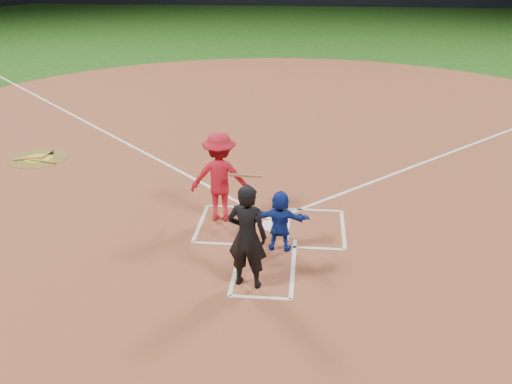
# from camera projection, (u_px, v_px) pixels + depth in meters

# --- Properties ---
(ground) EXTENTS (120.00, 120.00, 0.00)m
(ground) POSITION_uv_depth(u_px,v_px,m) (271.00, 226.00, 12.68)
(ground) COLOR #1B4912
(ground) RESTS_ON ground
(home_plate_dirt) EXTENTS (28.00, 28.00, 0.01)m
(home_plate_dirt) POSITION_uv_depth(u_px,v_px,m) (285.00, 140.00, 18.14)
(home_plate_dirt) COLOR brown
(home_plate_dirt) RESTS_ON ground
(home_plate) EXTENTS (0.60, 0.60, 0.02)m
(home_plate) POSITION_uv_depth(u_px,v_px,m) (271.00, 226.00, 12.67)
(home_plate) COLOR white
(home_plate) RESTS_ON home_plate_dirt
(on_deck_circle) EXTENTS (1.70, 1.70, 0.01)m
(on_deck_circle) POSITION_uv_depth(u_px,v_px,m) (38.00, 158.00, 16.61)
(on_deck_circle) COLOR brown
(on_deck_circle) RESTS_ON home_plate_dirt
(on_deck_logo) EXTENTS (0.80, 0.80, 0.00)m
(on_deck_logo) POSITION_uv_depth(u_px,v_px,m) (38.00, 158.00, 16.61)
(on_deck_logo) COLOR gold
(on_deck_logo) RESTS_ON on_deck_circle
(on_deck_bat_a) EXTENTS (0.11, 0.84, 0.06)m
(on_deck_bat_a) POSITION_uv_depth(u_px,v_px,m) (47.00, 154.00, 16.81)
(on_deck_bat_a) COLOR #A1663B
(on_deck_bat_a) RESTS_ON on_deck_circle
(on_deck_bat_b) EXTENTS (0.79, 0.41, 0.06)m
(on_deck_bat_b) POSITION_uv_depth(u_px,v_px,m) (30.00, 158.00, 16.52)
(on_deck_bat_b) COLOR #A9783E
(on_deck_bat_b) RESTS_ON on_deck_circle
(on_deck_bat_c) EXTENTS (0.84, 0.23, 0.06)m
(on_deck_bat_c) POSITION_uv_depth(u_px,v_px,m) (43.00, 161.00, 16.30)
(on_deck_bat_c) COLOR olive
(on_deck_bat_c) RESTS_ON on_deck_circle
(bat_weight_donut) EXTENTS (0.19, 0.19, 0.05)m
(bat_weight_donut) POSITION_uv_depth(u_px,v_px,m) (50.00, 153.00, 16.95)
(bat_weight_donut) COLOR black
(bat_weight_donut) RESTS_ON on_deck_circle
(catcher) EXTENTS (1.21, 0.46, 1.28)m
(catcher) POSITION_uv_depth(u_px,v_px,m) (280.00, 221.00, 11.47)
(catcher) COLOR #132D9A
(catcher) RESTS_ON home_plate_dirt
(umpire) EXTENTS (0.80, 0.61, 1.99)m
(umpire) POSITION_uv_depth(u_px,v_px,m) (247.00, 236.00, 10.12)
(umpire) COLOR black
(umpire) RESTS_ON home_plate_dirt
(chalk_markings) EXTENTS (28.35, 17.32, 0.01)m
(chalk_markings) POSITION_uv_depth(u_px,v_px,m) (283.00, 148.00, 17.49)
(chalk_markings) COLOR white
(chalk_markings) RESTS_ON home_plate_dirt
(batter_at_plate) EXTENTS (1.63, 0.84, 2.04)m
(batter_at_plate) POSITION_uv_depth(u_px,v_px,m) (220.00, 177.00, 12.60)
(batter_at_plate) COLOR red
(batter_at_plate) RESTS_ON home_plate_dirt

